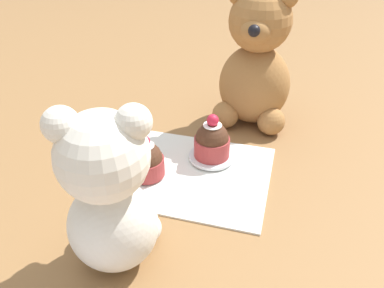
# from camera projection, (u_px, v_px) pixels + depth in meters

# --- Properties ---
(ground_plane) EXTENTS (4.00, 4.00, 0.00)m
(ground_plane) POSITION_uv_depth(u_px,v_px,m) (192.00, 174.00, 0.59)
(ground_plane) COLOR olive
(knitted_placemat) EXTENTS (0.24, 0.20, 0.01)m
(knitted_placemat) POSITION_uv_depth(u_px,v_px,m) (192.00, 172.00, 0.58)
(knitted_placemat) COLOR silver
(knitted_placemat) RESTS_ON ground_plane
(teddy_bear_cream) EXTENTS (0.12, 0.12, 0.21)m
(teddy_bear_cream) POSITION_uv_depth(u_px,v_px,m) (109.00, 194.00, 0.39)
(teddy_bear_cream) COLOR silver
(teddy_bear_cream) RESTS_ON ground_plane
(teddy_bear_tan) EXTENTS (0.14, 0.13, 0.25)m
(teddy_bear_tan) POSITION_uv_depth(u_px,v_px,m) (256.00, 64.00, 0.67)
(teddy_bear_tan) COLOR #A3703D
(teddy_bear_tan) RESTS_ON ground_plane
(cupcake_near_cream_bear) EXTENTS (0.06, 0.06, 0.07)m
(cupcake_near_cream_bear) POSITION_uv_depth(u_px,v_px,m) (146.00, 161.00, 0.56)
(cupcake_near_cream_bear) COLOR #993333
(cupcake_near_cream_bear) RESTS_ON knitted_placemat
(saucer_plate) EXTENTS (0.07, 0.07, 0.01)m
(saucer_plate) POSITION_uv_depth(u_px,v_px,m) (211.00, 156.00, 0.61)
(saucer_plate) COLOR silver
(saucer_plate) RESTS_ON knitted_placemat
(cupcake_near_tan_bear) EXTENTS (0.06, 0.06, 0.07)m
(cupcake_near_tan_bear) POSITION_uv_depth(u_px,v_px,m) (212.00, 141.00, 0.60)
(cupcake_near_tan_bear) COLOR #993333
(cupcake_near_tan_bear) RESTS_ON saucer_plate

